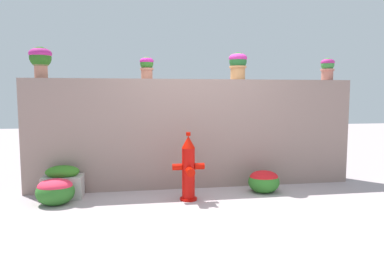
{
  "coord_description": "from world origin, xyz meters",
  "views": [
    {
      "loc": [
        -0.96,
        -4.28,
        1.45
      ],
      "look_at": [
        -0.06,
        1.08,
        0.89
      ],
      "focal_mm": 33.42,
      "sensor_mm": 36.0,
      "label": 1
    }
  ],
  "objects_px": {
    "flower_bush_right": "(55,190)",
    "potted_plant_2": "(238,63)",
    "potted_plant_1": "(147,66)",
    "planter_box": "(63,183)",
    "potted_plant_3": "(328,67)",
    "potted_plant_0": "(40,58)",
    "flower_bush_left": "(264,180)",
    "fire_hydrant": "(188,169)"
  },
  "relations": [
    {
      "from": "potted_plant_0",
      "to": "fire_hydrant",
      "type": "xyz_separation_m",
      "value": [
        2.06,
        -0.84,
        -1.55
      ]
    },
    {
      "from": "potted_plant_1",
      "to": "planter_box",
      "type": "relative_size",
      "value": 0.63
    },
    {
      "from": "potted_plant_0",
      "to": "flower_bush_left",
      "type": "distance_m",
      "value": 3.76
    },
    {
      "from": "flower_bush_right",
      "to": "potted_plant_2",
      "type": "bearing_deg",
      "value": 13.69
    },
    {
      "from": "potted_plant_3",
      "to": "planter_box",
      "type": "distance_m",
      "value": 4.53
    },
    {
      "from": "potted_plant_1",
      "to": "flower_bush_right",
      "type": "relative_size",
      "value": 0.68
    },
    {
      "from": "potted_plant_2",
      "to": "potted_plant_3",
      "type": "relative_size",
      "value": 1.17
    },
    {
      "from": "potted_plant_0",
      "to": "planter_box",
      "type": "height_order",
      "value": "potted_plant_0"
    },
    {
      "from": "flower_bush_left",
      "to": "potted_plant_0",
      "type": "bearing_deg",
      "value": 169.13
    },
    {
      "from": "potted_plant_2",
      "to": "planter_box",
      "type": "distance_m",
      "value": 3.18
    },
    {
      "from": "potted_plant_1",
      "to": "flower_bush_left",
      "type": "xyz_separation_m",
      "value": [
        1.69,
        -0.62,
        -1.72
      ]
    },
    {
      "from": "flower_bush_left",
      "to": "flower_bush_right",
      "type": "bearing_deg",
      "value": -177.99
    },
    {
      "from": "flower_bush_left",
      "to": "planter_box",
      "type": "distance_m",
      "value": 2.91
    },
    {
      "from": "potted_plant_0",
      "to": "fire_hydrant",
      "type": "bearing_deg",
      "value": -22.15
    },
    {
      "from": "potted_plant_2",
      "to": "potted_plant_3",
      "type": "height_order",
      "value": "potted_plant_2"
    },
    {
      "from": "flower_bush_left",
      "to": "planter_box",
      "type": "bearing_deg",
      "value": 176.51
    },
    {
      "from": "potted_plant_3",
      "to": "flower_bush_left",
      "type": "xyz_separation_m",
      "value": [
        -1.29,
        -0.57,
        -1.73
      ]
    },
    {
      "from": "planter_box",
      "to": "potted_plant_0",
      "type": "bearing_deg",
      "value": 126.78
    },
    {
      "from": "potted_plant_0",
      "to": "potted_plant_3",
      "type": "xyz_separation_m",
      "value": [
        4.52,
        -0.05,
        -0.08
      ]
    },
    {
      "from": "potted_plant_3",
      "to": "potted_plant_0",
      "type": "bearing_deg",
      "value": 179.35
    },
    {
      "from": "potted_plant_1",
      "to": "potted_plant_2",
      "type": "distance_m",
      "value": 1.43
    },
    {
      "from": "potted_plant_0",
      "to": "potted_plant_1",
      "type": "bearing_deg",
      "value": -0.04
    },
    {
      "from": "potted_plant_2",
      "to": "flower_bush_right",
      "type": "relative_size",
      "value": 0.86
    },
    {
      "from": "potted_plant_0",
      "to": "potted_plant_2",
      "type": "height_order",
      "value": "potted_plant_0"
    },
    {
      "from": "potted_plant_1",
      "to": "potted_plant_3",
      "type": "bearing_deg",
      "value": -0.97
    },
    {
      "from": "potted_plant_3",
      "to": "flower_bush_right",
      "type": "xyz_separation_m",
      "value": [
        -4.24,
        -0.67,
        -1.72
      ]
    },
    {
      "from": "flower_bush_right",
      "to": "planter_box",
      "type": "distance_m",
      "value": 0.29
    },
    {
      "from": "potted_plant_1",
      "to": "flower_bush_right",
      "type": "bearing_deg",
      "value": -150.12
    },
    {
      "from": "potted_plant_1",
      "to": "fire_hydrant",
      "type": "xyz_separation_m",
      "value": [
        0.52,
        -0.84,
        -1.46
      ]
    },
    {
      "from": "flower_bush_right",
      "to": "planter_box",
      "type": "bearing_deg",
      "value": 80.46
    },
    {
      "from": "potted_plant_0",
      "to": "potted_plant_3",
      "type": "distance_m",
      "value": 4.52
    },
    {
      "from": "potted_plant_1",
      "to": "potted_plant_0",
      "type": "bearing_deg",
      "value": 179.96
    },
    {
      "from": "potted_plant_1",
      "to": "planter_box",
      "type": "xyz_separation_m",
      "value": [
        -1.21,
        -0.44,
        -1.67
      ]
    },
    {
      "from": "potted_plant_0",
      "to": "flower_bush_right",
      "type": "relative_size",
      "value": 0.92
    },
    {
      "from": "potted_plant_1",
      "to": "flower_bush_right",
      "type": "xyz_separation_m",
      "value": [
        -1.26,
        -0.72,
        -1.71
      ]
    },
    {
      "from": "potted_plant_0",
      "to": "planter_box",
      "type": "distance_m",
      "value": 1.85
    },
    {
      "from": "fire_hydrant",
      "to": "flower_bush_left",
      "type": "xyz_separation_m",
      "value": [
        1.17,
        0.22,
        -0.26
      ]
    },
    {
      "from": "potted_plant_2",
      "to": "potted_plant_3",
      "type": "bearing_deg",
      "value": 0.66
    },
    {
      "from": "potted_plant_0",
      "to": "flower_bush_right",
      "type": "distance_m",
      "value": 1.96
    },
    {
      "from": "planter_box",
      "to": "flower_bush_left",
      "type": "bearing_deg",
      "value": -3.49
    },
    {
      "from": "potted_plant_2",
      "to": "flower_bush_right",
      "type": "distance_m",
      "value": 3.28
    },
    {
      "from": "potted_plant_0",
      "to": "flower_bush_right",
      "type": "xyz_separation_m",
      "value": [
        0.28,
        -0.72,
        -1.8
      ]
    }
  ]
}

